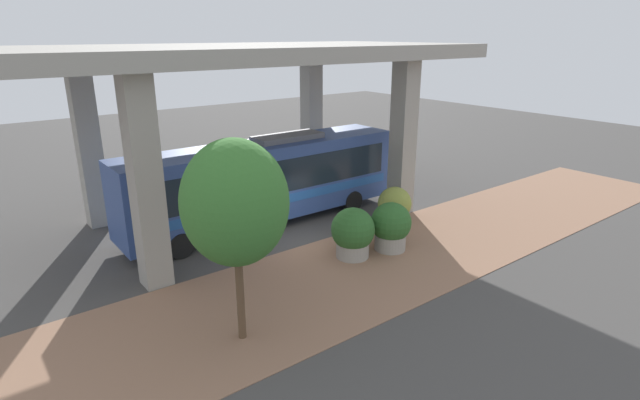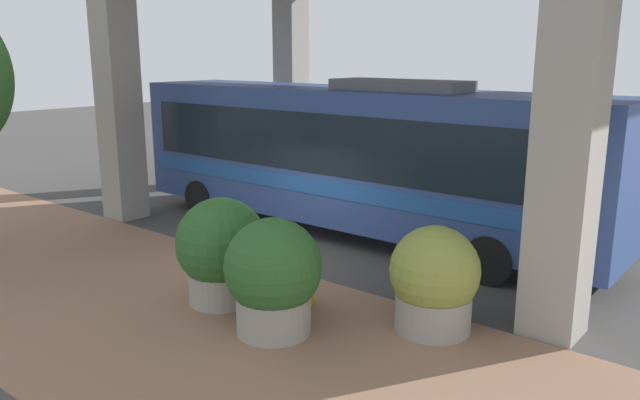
% 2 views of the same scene
% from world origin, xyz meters
% --- Properties ---
extents(ground_plane, '(80.00, 80.00, 0.00)m').
position_xyz_m(ground_plane, '(0.00, 0.00, 0.00)').
color(ground_plane, '#474442').
rests_on(ground_plane, ground).
extents(sidewalk_strip, '(6.00, 40.00, 0.02)m').
position_xyz_m(sidewalk_strip, '(-3.00, 0.00, 0.01)').
color(sidewalk_strip, '#936B51').
rests_on(sidewalk_strip, ground).
extents(bus, '(2.61, 12.74, 3.88)m').
position_xyz_m(bus, '(3.07, -0.04, 2.10)').
color(bus, '#334C8C').
rests_on(bus, ground).
extents(fire_hydrant, '(0.44, 0.21, 1.10)m').
position_xyz_m(fire_hydrant, '(-1.14, -2.10, 0.56)').
color(fire_hydrant, gold).
rests_on(fire_hydrant, ground).
extents(planter_front, '(1.47, 1.47, 1.78)m').
position_xyz_m(planter_front, '(-0.65, -4.35, 0.87)').
color(planter_front, '#9E998E').
rests_on(planter_front, ground).
extents(planter_middle, '(1.58, 1.58, 1.94)m').
position_xyz_m(planter_middle, '(-2.37, -2.39, 0.98)').
color(planter_middle, '#9E998E').
rests_on(planter_middle, ground).
extents(planter_back, '(1.65, 1.65, 1.96)m').
position_xyz_m(planter_back, '(-1.99, -0.76, 0.98)').
color(planter_back, '#9E998E').
rests_on(planter_back, ground).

